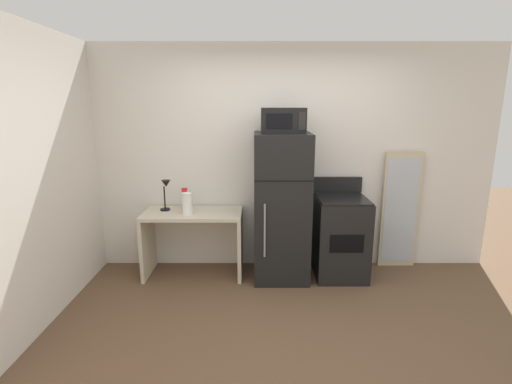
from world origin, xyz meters
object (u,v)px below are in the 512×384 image
(spray_bottle, at_px, (185,201))
(desk, at_px, (194,231))
(paper_towel_roll, at_px, (188,204))
(leaning_mirror, at_px, (400,210))
(oven_range, at_px, (341,236))
(microwave, at_px, (283,120))
(desk_lamp, at_px, (166,190))
(refrigerator, at_px, (282,207))

(spray_bottle, bearing_deg, desk, -49.93)
(paper_towel_roll, distance_m, leaning_mirror, 2.49)
(spray_bottle, distance_m, oven_range, 1.82)
(microwave, bearing_deg, desk, 176.26)
(desk, bearing_deg, spray_bottle, 130.07)
(oven_range, bearing_deg, spray_bottle, 175.21)
(desk_lamp, bearing_deg, desk, -9.88)
(desk, height_order, leaning_mirror, leaning_mirror)
(refrigerator, xyz_separation_m, microwave, (0.00, -0.02, 0.95))
(desk_lamp, relative_size, paper_towel_roll, 1.47)
(paper_towel_roll, relative_size, oven_range, 0.22)
(desk_lamp, relative_size, leaning_mirror, 0.25)
(spray_bottle, height_order, oven_range, oven_range)
(paper_towel_roll, height_order, leaning_mirror, leaning_mirror)
(spray_bottle, relative_size, leaning_mirror, 0.18)
(paper_towel_roll, bearing_deg, leaning_mirror, 7.66)
(desk, xyz_separation_m, leaning_mirror, (2.43, 0.23, 0.18))
(microwave, xyz_separation_m, oven_range, (0.68, 0.04, -1.30))
(paper_towel_roll, distance_m, refrigerator, 1.04)
(refrigerator, height_order, microwave, microwave)
(desk_lamp, height_order, leaning_mirror, leaning_mirror)
(desk_lamp, bearing_deg, leaning_mirror, 3.72)
(desk_lamp, distance_m, leaning_mirror, 2.75)
(desk_lamp, xyz_separation_m, spray_bottle, (0.20, 0.07, -0.14))
(microwave, bearing_deg, paper_towel_roll, -178.00)
(microwave, bearing_deg, spray_bottle, 170.25)
(microwave, height_order, leaning_mirror, microwave)
(desk, relative_size, desk_lamp, 3.13)
(spray_bottle, distance_m, refrigerator, 1.11)
(refrigerator, distance_m, leaning_mirror, 1.46)
(oven_range, xyz_separation_m, leaning_mirror, (0.76, 0.26, 0.23))
(refrigerator, height_order, oven_range, refrigerator)
(desk_lamp, xyz_separation_m, leaning_mirror, (2.73, 0.18, -0.29))
(desk, distance_m, refrigerator, 1.04)
(spray_bottle, relative_size, oven_range, 0.23)
(desk, xyz_separation_m, spray_bottle, (-0.10, 0.12, 0.33))
(leaning_mirror, bearing_deg, desk_lamp, -176.28)
(desk, relative_size, spray_bottle, 4.44)
(paper_towel_roll, xyz_separation_m, refrigerator, (1.03, 0.06, -0.05))
(microwave, height_order, oven_range, microwave)
(microwave, xyz_separation_m, leaning_mirror, (1.43, 0.30, -1.07))
(microwave, bearing_deg, oven_range, 3.39)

